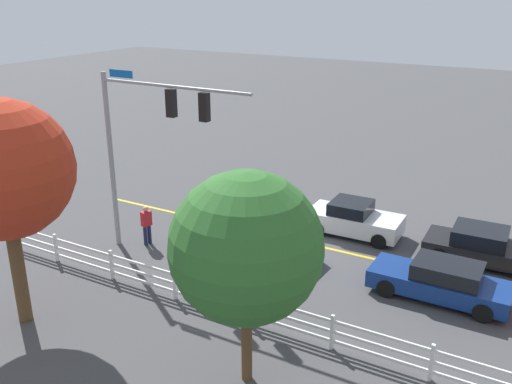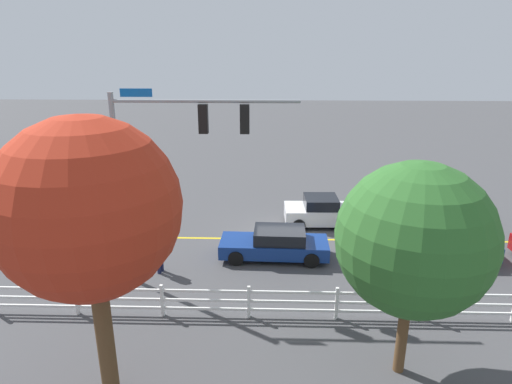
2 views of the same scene
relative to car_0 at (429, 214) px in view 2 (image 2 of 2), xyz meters
The scene contains 11 objects.
ground_plane 7.64m from the car_0, 13.84° to the left, with size 120.00×120.00×0.00m, color #444447.
lane_center_stripe 3.91m from the car_0, 28.23° to the left, with size 28.00×0.16×0.01m, color gold.
signal_assembly 13.70m from the car_0, 26.02° to the left, with size 6.58×0.38×7.26m.
car_0 is the anchor object (origin of this frame).
car_1 8.64m from the car_0, 25.60° to the left, with size 4.62×1.92×1.32m.
car_2 3.68m from the car_0, 77.26° to the left, with size 4.68×1.82×1.39m.
car_3 5.30m from the car_0, ahead, with size 4.03×2.01×1.49m.
pedestrian 13.45m from the car_0, 22.55° to the left, with size 0.36×0.46×1.69m.
white_rail_fence 9.23m from the car_0, 61.58° to the left, with size 26.10×0.10×1.15m.
tree_0 11.90m from the car_0, 67.05° to the left, with size 3.97×3.97×5.97m.
tree_1 17.34m from the car_0, 43.46° to the left, with size 4.23×4.23×7.21m.
Camera 2 is at (0.73, 18.72, 8.47)m, focal length 30.33 mm.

